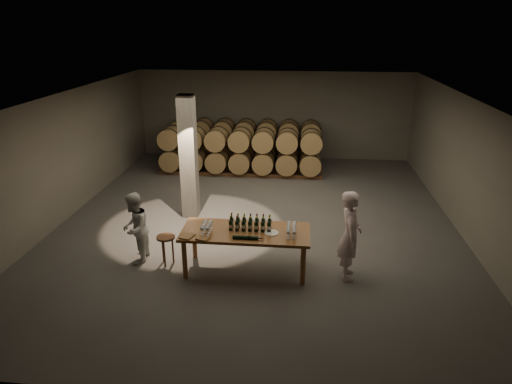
# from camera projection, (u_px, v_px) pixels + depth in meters

# --- Properties ---
(room) EXTENTS (12.00, 12.00, 12.00)m
(room) POSITION_uv_depth(u_px,v_px,m) (189.00, 158.00, 11.66)
(room) COLOR #53504E
(room) RESTS_ON ground
(tasting_table) EXTENTS (2.60, 1.10, 0.90)m
(tasting_table) POSITION_uv_depth(u_px,v_px,m) (246.00, 235.00, 9.26)
(tasting_table) COLOR brown
(tasting_table) RESTS_ON ground
(barrel_stack_back) EXTENTS (5.48, 0.95, 1.57)m
(barrel_stack_back) POSITION_uv_depth(u_px,v_px,m) (246.00, 140.00, 16.51)
(barrel_stack_back) COLOR #532F1C
(barrel_stack_back) RESTS_ON ground
(barrel_stack_front) EXTENTS (5.48, 0.95, 1.57)m
(barrel_stack_front) POSITION_uv_depth(u_px,v_px,m) (240.00, 150.00, 15.21)
(barrel_stack_front) COLOR #532F1C
(barrel_stack_front) RESTS_ON ground
(bottle_cluster) EXTENTS (0.86, 0.23, 0.32)m
(bottle_cluster) POSITION_uv_depth(u_px,v_px,m) (250.00, 224.00, 9.25)
(bottle_cluster) COLOR black
(bottle_cluster) RESTS_ON tasting_table
(lying_bottles) EXTENTS (0.59, 0.07, 0.07)m
(lying_bottles) POSITION_uv_depth(u_px,v_px,m) (246.00, 238.00, 8.86)
(lying_bottles) COLOR black
(lying_bottles) RESTS_ON tasting_table
(glass_cluster_left) EXTENTS (0.20, 0.42, 0.19)m
(glass_cluster_left) POSITION_uv_depth(u_px,v_px,m) (207.00, 225.00, 9.15)
(glass_cluster_left) COLOR silver
(glass_cluster_left) RESTS_ON tasting_table
(glass_cluster_right) EXTENTS (0.20, 0.53, 0.18)m
(glass_cluster_right) POSITION_uv_depth(u_px,v_px,m) (292.00, 228.00, 9.06)
(glass_cluster_right) COLOR silver
(glass_cluster_right) RESTS_ON tasting_table
(plate) EXTENTS (0.28, 0.28, 0.02)m
(plate) POSITION_uv_depth(u_px,v_px,m) (272.00, 233.00, 9.12)
(plate) COLOR white
(plate) RESTS_ON tasting_table
(notebook_near) EXTENTS (0.28, 0.25, 0.03)m
(notebook_near) POSITION_uv_depth(u_px,v_px,m) (203.00, 238.00, 8.88)
(notebook_near) COLOR brown
(notebook_near) RESTS_ON tasting_table
(notebook_corner) EXTENTS (0.28, 0.32, 0.02)m
(notebook_corner) POSITION_uv_depth(u_px,v_px,m) (187.00, 236.00, 8.97)
(notebook_corner) COLOR brown
(notebook_corner) RESTS_ON tasting_table
(pen) EXTENTS (0.12, 0.02, 0.01)m
(pen) POSITION_uv_depth(u_px,v_px,m) (205.00, 238.00, 8.92)
(pen) COLOR black
(pen) RESTS_ON tasting_table
(stool) EXTENTS (0.39, 0.39, 0.65)m
(stool) POSITION_uv_depth(u_px,v_px,m) (166.00, 241.00, 9.60)
(stool) COLOR #532F1C
(stool) RESTS_ON ground
(person_man) EXTENTS (0.46, 0.69, 1.85)m
(person_man) POSITION_uv_depth(u_px,v_px,m) (350.00, 235.00, 8.98)
(person_man) COLOR silver
(person_man) RESTS_ON ground
(person_woman) EXTENTS (0.64, 0.79, 1.55)m
(person_woman) POSITION_uv_depth(u_px,v_px,m) (135.00, 228.00, 9.64)
(person_woman) COLOR silver
(person_woman) RESTS_ON ground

